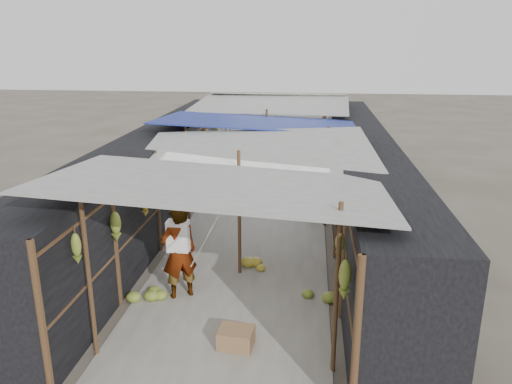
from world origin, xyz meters
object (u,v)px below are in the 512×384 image
at_px(crate_near, 236,338).
at_px(vendor_seated, 298,196).
at_px(black_basin, 316,196).
at_px(vendor_elderly, 179,252).
at_px(shopper_blue, 265,164).

bearing_deg(crate_near, vendor_seated, 88.81).
relative_size(black_basin, vendor_elderly, 0.30).
bearing_deg(vendor_elderly, black_basin, -142.47).
distance_m(crate_near, vendor_elderly, 2.10).
distance_m(crate_near, black_basin, 7.95).
height_order(shopper_blue, vendor_seated, shopper_blue).
bearing_deg(vendor_seated, shopper_blue, -153.49).
bearing_deg(vendor_seated, vendor_elderly, -24.34).
bearing_deg(shopper_blue, crate_near, -102.07).
height_order(crate_near, vendor_seated, vendor_seated).
distance_m(shopper_blue, vendor_seated, 2.31).
distance_m(black_basin, vendor_elderly, 6.90).
height_order(black_basin, vendor_seated, vendor_seated).
relative_size(crate_near, shopper_blue, 0.32).
xyz_separation_m(black_basin, vendor_elderly, (-2.55, -6.36, 0.82)).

